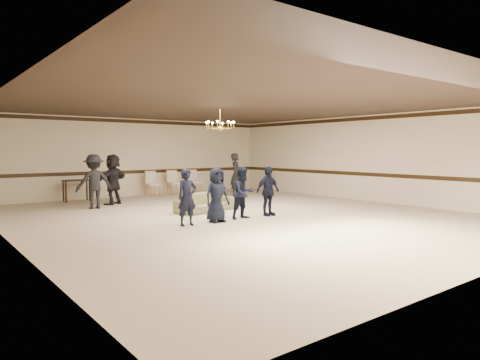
% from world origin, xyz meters
% --- Properties ---
extents(room, '(12.01, 14.01, 3.21)m').
position_xyz_m(room, '(0.00, 0.00, 1.60)').
color(room, '#BFAB93').
rests_on(room, ground).
extents(chair_rail, '(12.00, 0.02, 0.14)m').
position_xyz_m(chair_rail, '(0.00, 6.99, 1.00)').
color(chair_rail, black).
rests_on(chair_rail, wall_back).
extents(crown_molding, '(12.00, 0.02, 0.14)m').
position_xyz_m(crown_molding, '(0.00, 6.99, 3.08)').
color(crown_molding, black).
rests_on(crown_molding, wall_back).
extents(chandelier, '(0.94, 0.94, 0.89)m').
position_xyz_m(chandelier, '(0.00, 1.00, 2.88)').
color(chandelier, '#BC913C').
rests_on(chandelier, ceiling).
extents(boy_a, '(0.53, 0.35, 1.44)m').
position_xyz_m(boy_a, '(-2.06, -0.50, 0.72)').
color(boy_a, black).
rests_on(boy_a, floor).
extents(boy_b, '(0.71, 0.47, 1.44)m').
position_xyz_m(boy_b, '(-1.16, -0.50, 0.72)').
color(boy_b, black).
rests_on(boy_b, floor).
extents(boy_c, '(0.72, 0.57, 1.44)m').
position_xyz_m(boy_c, '(-0.26, -0.50, 0.72)').
color(boy_c, black).
rests_on(boy_c, floor).
extents(boy_d, '(0.86, 0.39, 1.44)m').
position_xyz_m(boy_d, '(0.64, -0.50, 0.72)').
color(boy_d, black).
rests_on(boy_d, floor).
extents(settee, '(2.10, 1.22, 0.58)m').
position_xyz_m(settee, '(-0.34, 1.35, 0.29)').
color(settee, '#6D6A48').
rests_on(settee, floor).
extents(adult_left, '(1.18, 0.73, 1.77)m').
position_xyz_m(adult_left, '(-2.84, 4.08, 0.88)').
color(adult_left, black).
rests_on(adult_left, floor).
extents(adult_mid, '(1.68, 1.27, 1.77)m').
position_xyz_m(adult_mid, '(-1.94, 4.78, 0.88)').
color(adult_mid, black).
rests_on(adult_mid, floor).
extents(adult_right, '(0.77, 0.73, 1.77)m').
position_xyz_m(adult_right, '(3.16, 4.38, 0.88)').
color(adult_right, black).
rests_on(adult_right, floor).
extents(banquet_chair_left, '(0.50, 0.50, 1.02)m').
position_xyz_m(banquet_chair_left, '(0.33, 6.29, 0.51)').
color(banquet_chair_left, beige).
rests_on(banquet_chair_left, floor).
extents(banquet_chair_mid, '(0.54, 0.54, 1.02)m').
position_xyz_m(banquet_chair_mid, '(1.33, 6.29, 0.51)').
color(banquet_chair_mid, beige).
rests_on(banquet_chair_mid, floor).
extents(banquet_chair_right, '(0.52, 0.52, 1.02)m').
position_xyz_m(banquet_chair_right, '(2.33, 6.29, 0.51)').
color(banquet_chair_right, beige).
rests_on(banquet_chair_right, floor).
extents(console_table, '(1.01, 0.51, 0.82)m').
position_xyz_m(console_table, '(-2.67, 6.49, 0.41)').
color(console_table, black).
rests_on(console_table, floor).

